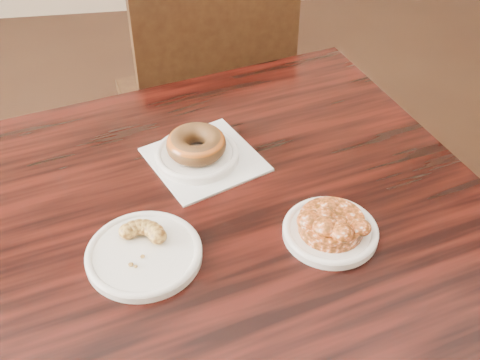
{
  "coord_description": "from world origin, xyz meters",
  "views": [
    {
      "loc": [
        -0.23,
        -0.57,
        1.43
      ],
      "look_at": [
        -0.13,
        0.15,
        0.8
      ],
      "focal_mm": 45.0,
      "sensor_mm": 36.0,
      "label": 1
    }
  ],
  "objects": [
    {
      "name": "cafe_table",
      "position": [
        -0.16,
        0.09,
        0.38
      ],
      "size": [
        1.09,
        1.09,
        0.75
      ],
      "primitive_type": "cube",
      "rotation": [
        0.0,
        0.0,
        0.26
      ],
      "color": "black",
      "rests_on": "floor"
    },
    {
      "name": "chair_far",
      "position": [
        -0.15,
        0.88,
        0.45
      ],
      "size": [
        0.53,
        0.53,
        0.9
      ],
      "primitive_type": null,
      "rotation": [
        0.0,
        0.0,
        3.37
      ],
      "color": "black",
      "rests_on": "floor"
    },
    {
      "name": "napkin",
      "position": [
        -0.18,
        0.26,
        0.75
      ],
      "size": [
        0.24,
        0.24,
        0.0
      ],
      "primitive_type": "cube",
      "rotation": [
        0.0,
        0.0,
        0.42
      ],
      "color": "silver",
      "rests_on": "cafe_table"
    },
    {
      "name": "plate_donut",
      "position": [
        -0.19,
        0.27,
        0.76
      ],
      "size": [
        0.15,
        0.15,
        0.01
      ],
      "primitive_type": "cylinder",
      "color": "white",
      "rests_on": "napkin"
    },
    {
      "name": "plate_cruller",
      "position": [
        -0.29,
        0.05,
        0.76
      ],
      "size": [
        0.17,
        0.17,
        0.01
      ],
      "primitive_type": "cylinder",
      "color": "white",
      "rests_on": "cafe_table"
    },
    {
      "name": "plate_fritter",
      "position": [
        -0.0,
        0.06,
        0.76
      ],
      "size": [
        0.15,
        0.15,
        0.01
      ],
      "primitive_type": "cylinder",
      "color": "white",
      "rests_on": "cafe_table"
    },
    {
      "name": "glazed_donut",
      "position": [
        -0.19,
        0.27,
        0.79
      ],
      "size": [
        0.11,
        0.11,
        0.04
      ],
      "primitive_type": "torus",
      "color": "#973E16",
      "rests_on": "plate_donut"
    },
    {
      "name": "apple_fritter",
      "position": [
        -0.0,
        0.06,
        0.78
      ],
      "size": [
        0.14,
        0.14,
        0.03
      ],
      "primitive_type": null,
      "color": "#421F07",
      "rests_on": "plate_fritter"
    },
    {
      "name": "cruller_fragment",
      "position": [
        -0.29,
        0.05,
        0.77
      ],
      "size": [
        0.09,
        0.09,
        0.02
      ],
      "primitive_type": null,
      "color": "#5A3512",
      "rests_on": "plate_cruller"
    }
  ]
}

